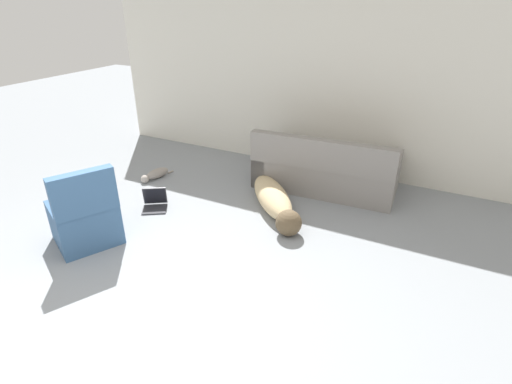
{
  "coord_description": "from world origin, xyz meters",
  "views": [
    {
      "loc": [
        2.03,
        -1.71,
        2.44
      ],
      "look_at": [
        0.24,
        1.81,
        0.47
      ],
      "focal_mm": 28.0,
      "sensor_mm": 36.0,
      "label": 1
    }
  ],
  "objects": [
    {
      "name": "laptop_open",
      "position": [
        -1.15,
        1.69,
        0.08
      ],
      "size": [
        0.41,
        0.41,
        0.25
      ],
      "rotation": [
        0.0,
        0.0,
        0.58
      ],
      "color": "#2D2D33",
      "rests_on": "ground_plane"
    },
    {
      "name": "ground_plane",
      "position": [
        0.0,
        0.0,
        0.0
      ],
      "size": [
        20.0,
        20.0,
        0.0
      ],
      "primitive_type": "plane",
      "color": "gray"
    },
    {
      "name": "side_chair",
      "position": [
        -1.26,
        0.74,
        0.3
      ],
      "size": [
        0.83,
        0.83,
        0.91
      ],
      "rotation": [
        0.0,
        0.0,
        4.25
      ],
      "color": "#385B84",
      "rests_on": "ground_plane"
    },
    {
      "name": "wall_back",
      "position": [
        0.0,
        3.88,
        1.33
      ],
      "size": [
        6.67,
        0.06,
        2.66
      ],
      "color": "silver",
      "rests_on": "ground_plane"
    },
    {
      "name": "dog",
      "position": [
        0.25,
        2.29,
        0.15
      ],
      "size": [
        1.24,
        1.39,
        0.3
      ],
      "rotation": [
        0.0,
        0.0,
        5.42
      ],
      "color": "tan",
      "rests_on": "ground_plane"
    },
    {
      "name": "cat",
      "position": [
        -1.72,
        2.39,
        0.07
      ],
      "size": [
        0.23,
        0.57,
        0.14
      ],
      "rotation": [
        0.0,
        0.0,
        4.5
      ],
      "color": "gray",
      "rests_on": "ground_plane"
    },
    {
      "name": "couch",
      "position": [
        0.59,
        3.21,
        0.27
      ],
      "size": [
        1.94,
        0.98,
        0.82
      ],
      "rotation": [
        0.0,
        0.0,
        3.2
      ],
      "color": "gray",
      "rests_on": "ground_plane"
    }
  ]
}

